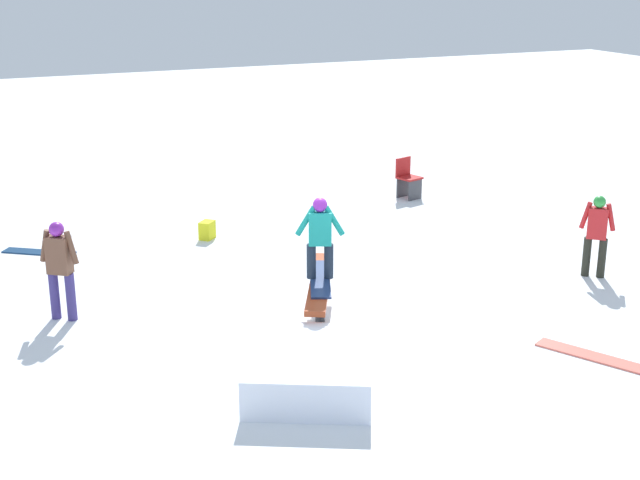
% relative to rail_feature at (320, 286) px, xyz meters
% --- Properties ---
extents(ground_plane, '(60.00, 60.00, 0.00)m').
position_rel_rail_feature_xyz_m(ground_plane, '(0.00, 0.00, -0.56)').
color(ground_plane, white).
extents(rail_feature, '(2.27, 1.34, 0.65)m').
position_rel_rail_feature_xyz_m(rail_feature, '(0.00, 0.00, 0.00)').
color(rail_feature, black).
rests_on(rail_feature, ground).
extents(snow_kicker_ramp, '(2.29, 2.15, 0.49)m').
position_rel_rail_feature_xyz_m(snow_kicker_ramp, '(-1.85, 0.94, -0.31)').
color(snow_kicker_ramp, white).
rests_on(snow_kicker_ramp, ground).
extents(main_rider_on_rail, '(1.52, 0.84, 1.22)m').
position_rel_rail_feature_xyz_m(main_rider_on_rail, '(0.00, 0.00, 0.67)').
color(main_rider_on_rail, navy).
rests_on(main_rider_on_rail, rail_feature).
extents(bystander_red, '(0.44, 0.48, 1.38)m').
position_rel_rail_feature_xyz_m(bystander_red, '(-0.05, -4.94, 0.22)').
color(bystander_red, '#26271E').
rests_on(bystander_red, ground).
extents(bystander_brown, '(0.44, 0.54, 1.49)m').
position_rel_rail_feature_xyz_m(bystander_brown, '(1.61, 3.39, 0.28)').
color(bystander_brown, navy).
rests_on(bystander_brown, ground).
extents(loose_snowboard_navy, '(0.99, 1.25, 0.02)m').
position_rel_rail_feature_xyz_m(loose_snowboard_navy, '(4.92, 3.36, -0.55)').
color(loose_snowboard_navy, navy).
rests_on(loose_snowboard_navy, ground).
extents(loose_snowboard_coral, '(1.50, 0.97, 0.02)m').
position_rel_rail_feature_xyz_m(loose_snowboard_coral, '(-2.56, -2.85, -0.55)').
color(loose_snowboard_coral, '#F16E5C').
rests_on(loose_snowboard_coral, ground).
extents(folding_chair, '(0.55, 0.55, 0.88)m').
position_rel_rail_feature_xyz_m(folding_chair, '(5.62, -4.57, -0.14)').
color(folding_chair, '#3F3F44').
rests_on(folding_chair, ground).
extents(backpack_on_snow, '(0.37, 0.37, 0.34)m').
position_rel_rail_feature_xyz_m(backpack_on_snow, '(4.51, 0.34, -0.39)').
color(backpack_on_snow, yellow).
rests_on(backpack_on_snow, ground).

